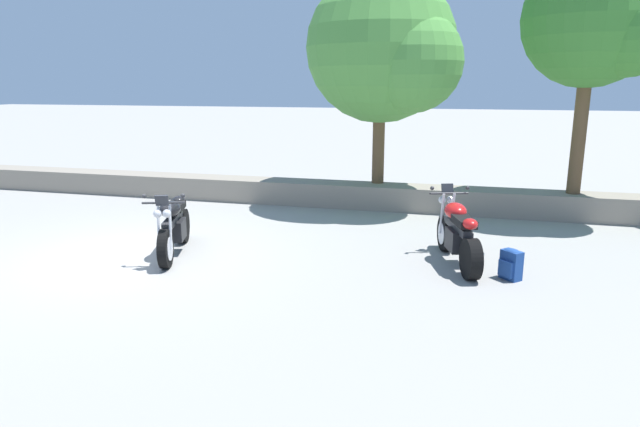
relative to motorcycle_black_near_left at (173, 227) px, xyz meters
name	(u,v)px	position (x,y,z in m)	size (l,w,h in m)	color
ground_plane	(129,256)	(-0.70, -0.29, -0.49)	(120.00, 120.00, 0.00)	gray
stone_wall	(241,189)	(-0.70, 4.51, -0.21)	(36.00, 0.80, 0.55)	gray
motorcycle_black_near_left	(173,227)	(0.00, 0.00, 0.00)	(0.94, 2.00, 1.18)	black
motorcycle_red_centre	(457,234)	(4.65, 0.76, 0.00)	(0.92, 2.01, 1.18)	black
rider_backpack	(511,264)	(5.44, 0.19, -0.24)	(0.35, 0.35, 0.47)	navy
leafy_tree_far_left	(387,51)	(2.87, 4.65, 3.07)	(3.53, 3.37, 4.77)	brown
leafy_tree_mid_left	(599,22)	(7.09, 4.46, 3.53)	(2.85, 2.71, 4.90)	brown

